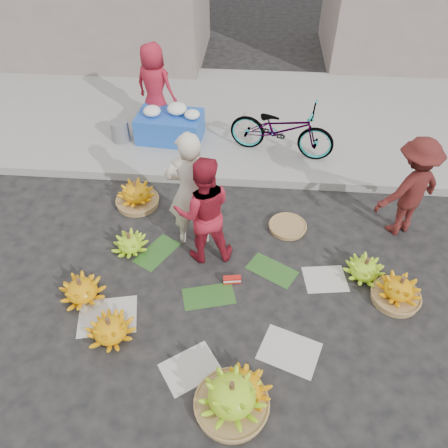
# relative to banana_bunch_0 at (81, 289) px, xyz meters

# --- Properties ---
(ground) EXTENTS (80.00, 80.00, 0.00)m
(ground) POSITION_rel_banana_bunch_0_xyz_m (1.68, 0.33, -0.15)
(ground) COLOR black
(ground) RESTS_ON ground
(curb) EXTENTS (40.00, 0.25, 0.15)m
(curb) POSITION_rel_banana_bunch_0_xyz_m (1.68, 2.53, -0.07)
(curb) COLOR gray
(curb) RESTS_ON ground
(sidewalk) EXTENTS (40.00, 4.00, 0.12)m
(sidewalk) POSITION_rel_banana_bunch_0_xyz_m (1.68, 4.63, -0.09)
(sidewalk) COLOR gray
(sidewalk) RESTS_ON ground
(newspaper_scatter) EXTENTS (3.20, 1.80, 0.00)m
(newspaper_scatter) POSITION_rel_banana_bunch_0_xyz_m (1.68, -0.47, -0.15)
(newspaper_scatter) COLOR beige
(newspaper_scatter) RESTS_ON ground
(banana_leaves) EXTENTS (2.00, 1.00, 0.00)m
(banana_leaves) POSITION_rel_banana_bunch_0_xyz_m (1.58, 0.53, -0.15)
(banana_leaves) COLOR #214D19
(banana_leaves) RESTS_ON ground
(banana_bunch_0) EXTENTS (0.63, 0.63, 0.34)m
(banana_bunch_0) POSITION_rel_banana_bunch_0_xyz_m (0.00, 0.00, 0.00)
(banana_bunch_0) COLOR #E59F0B
(banana_bunch_0) RESTS_ON ground
(banana_bunch_1) EXTENTS (0.71, 0.71, 0.35)m
(banana_bunch_1) POSITION_rel_banana_bunch_0_xyz_m (0.51, -0.54, 0.00)
(banana_bunch_1) COLOR #E59F0B
(banana_bunch_1) RESTS_ON ground
(banana_bunch_2) EXTENTS (0.90, 0.90, 0.50)m
(banana_bunch_2) POSITION_rel_banana_bunch_0_xyz_m (1.96, -1.26, 0.07)
(banana_bunch_2) COLOR olive
(banana_bunch_2) RESTS_ON ground
(banana_bunch_3) EXTENTS (0.75, 0.75, 0.36)m
(banana_bunch_3) POSITION_rel_banana_bunch_0_xyz_m (2.08, -1.13, 0.01)
(banana_bunch_3) COLOR #E59F0B
(banana_bunch_3) RESTS_ON ground
(banana_bunch_4) EXTENTS (0.59, 0.59, 0.42)m
(banana_bunch_4) POSITION_rel_banana_bunch_0_xyz_m (3.93, 0.27, 0.03)
(banana_bunch_4) COLOR olive
(banana_bunch_4) RESTS_ON ground
(banana_bunch_5) EXTENTS (0.66, 0.66, 0.33)m
(banana_bunch_5) POSITION_rel_banana_bunch_0_xyz_m (3.58, 0.63, -0.01)
(banana_bunch_5) COLOR #7CBE1B
(banana_bunch_5) RESTS_ON ground
(banana_bunch_6) EXTENTS (0.59, 0.59, 0.31)m
(banana_bunch_6) POSITION_rel_banana_bunch_0_xyz_m (0.40, 0.87, -0.02)
(banana_bunch_6) COLOR #7CBE1B
(banana_bunch_6) RESTS_ON ground
(banana_bunch_7) EXTENTS (0.75, 0.75, 0.45)m
(banana_bunch_7) POSITION_rel_banana_bunch_0_xyz_m (0.28, 1.84, 0.04)
(banana_bunch_7) COLOR olive
(banana_bunch_7) RESTS_ON ground
(basket_spare) EXTENTS (0.62, 0.62, 0.06)m
(basket_spare) POSITION_rel_banana_bunch_0_xyz_m (2.61, 1.47, -0.12)
(basket_spare) COLOR olive
(basket_spare) RESTS_ON ground
(incense_stack) EXTENTS (0.24, 0.11, 0.09)m
(incense_stack) POSITION_rel_banana_bunch_0_xyz_m (1.86, 0.38, -0.10)
(incense_stack) COLOR red
(incense_stack) RESTS_ON ground
(vendor_cream) EXTENTS (0.70, 0.52, 1.76)m
(vendor_cream) POSITION_rel_banana_bunch_0_xyz_m (1.26, 1.14, 0.73)
(vendor_cream) COLOR beige
(vendor_cream) RESTS_ON ground
(vendor_red) EXTENTS (0.86, 0.73, 1.58)m
(vendor_red) POSITION_rel_banana_bunch_0_xyz_m (1.46, 0.86, 0.64)
(vendor_red) COLOR #B31B2C
(vendor_red) RESTS_ON ground
(man_striped) EXTENTS (1.14, 0.96, 1.52)m
(man_striped) POSITION_rel_banana_bunch_0_xyz_m (4.21, 1.59, 0.61)
(man_striped) COLOR maroon
(man_striped) RESTS_ON ground
(flower_table) EXTENTS (1.20, 0.81, 0.66)m
(flower_table) POSITION_rel_banana_bunch_0_xyz_m (0.53, 3.58, 0.24)
(flower_table) COLOR #1B4AB2
(flower_table) RESTS_ON sidewalk
(grey_bucket) EXTENTS (0.32, 0.32, 0.37)m
(grey_bucket) POSITION_rel_banana_bunch_0_xyz_m (-0.37, 3.46, 0.15)
(grey_bucket) COLOR slate
(grey_bucket) RESTS_ON sidewalk
(flower_vendor) EXTENTS (0.88, 0.72, 1.55)m
(flower_vendor) POSITION_rel_banana_bunch_0_xyz_m (0.21, 4.05, 0.74)
(flower_vendor) COLOR #B31B2C
(flower_vendor) RESTS_ON sidewalk
(bicycle) EXTENTS (1.02, 1.90, 0.95)m
(bicycle) POSITION_rel_banana_bunch_0_xyz_m (2.51, 3.28, 0.44)
(bicycle) COLOR gray
(bicycle) RESTS_ON sidewalk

